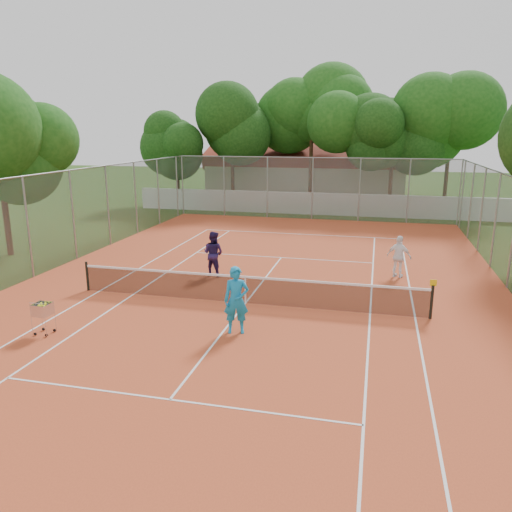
% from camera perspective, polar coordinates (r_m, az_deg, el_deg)
% --- Properties ---
extents(ground, '(120.00, 120.00, 0.00)m').
position_cam_1_polar(ground, '(16.92, -1.21, -5.48)').
color(ground, '#203C10').
rests_on(ground, ground).
extents(court_pad, '(18.00, 34.00, 0.02)m').
position_cam_1_polar(court_pad, '(16.92, -1.21, -5.45)').
color(court_pad, '#C04A25').
rests_on(court_pad, ground).
extents(court_lines, '(10.98, 23.78, 0.01)m').
position_cam_1_polar(court_lines, '(16.91, -1.21, -5.41)').
color(court_lines, white).
rests_on(court_lines, court_pad).
extents(tennis_net, '(11.88, 0.10, 0.98)m').
position_cam_1_polar(tennis_net, '(16.76, -1.22, -3.84)').
color(tennis_net, black).
rests_on(tennis_net, court_pad).
extents(perimeter_fence, '(18.00, 34.00, 4.00)m').
position_cam_1_polar(perimeter_fence, '(16.36, -1.24, 1.13)').
color(perimeter_fence, slate).
rests_on(perimeter_fence, ground).
extents(boundary_wall, '(26.00, 0.30, 1.50)m').
position_cam_1_polar(boundary_wall, '(34.99, 6.83, 5.95)').
color(boundary_wall, white).
rests_on(boundary_wall, ground).
extents(clubhouse, '(16.40, 9.00, 4.40)m').
position_cam_1_polar(clubhouse, '(44.95, 5.91, 9.64)').
color(clubhouse, beige).
rests_on(clubhouse, ground).
extents(tropical_trees, '(29.00, 19.00, 10.00)m').
position_cam_1_polar(tropical_trees, '(37.63, 7.60, 13.00)').
color(tropical_trees, '#10360D').
rests_on(tropical_trees, ground).
extents(player_near, '(0.81, 0.64, 1.96)m').
position_cam_1_polar(player_near, '(14.25, -2.26, -5.07)').
color(player_near, '#1689C1').
rests_on(player_near, court_pad).
extents(player_far_left, '(1.01, 0.87, 1.80)m').
position_cam_1_polar(player_far_left, '(19.98, -4.89, 0.30)').
color(player_far_left, '#251849').
rests_on(player_far_left, court_pad).
extents(player_far_right, '(1.06, 0.75, 1.67)m').
position_cam_1_polar(player_far_right, '(20.43, 16.03, -0.08)').
color(player_far_right, white).
rests_on(player_far_right, court_pad).
extents(ball_hopper, '(0.49, 0.49, 1.01)m').
position_cam_1_polar(ball_hopper, '(15.52, -23.14, -6.47)').
color(ball_hopper, silver).
rests_on(ball_hopper, court_pad).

